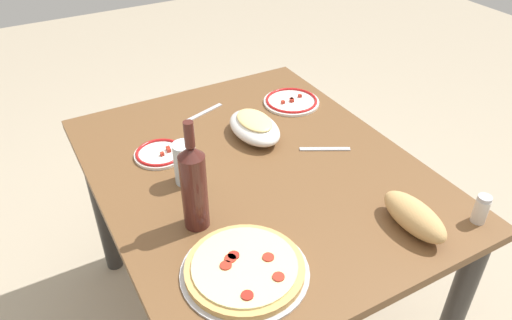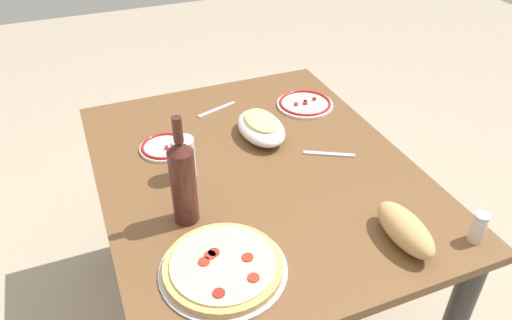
% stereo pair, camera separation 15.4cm
% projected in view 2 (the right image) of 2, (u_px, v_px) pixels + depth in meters
% --- Properties ---
extents(ground_plane, '(8.00, 8.00, 0.00)m').
position_uv_depth(ground_plane, '(256.00, 314.00, 1.99)').
color(ground_plane, tan).
rests_on(ground_plane, ground).
extents(dining_table, '(1.21, 0.97, 0.74)m').
position_uv_depth(dining_table, '(256.00, 197.00, 1.63)').
color(dining_table, brown).
rests_on(dining_table, ground).
extents(pepperoni_pizza, '(0.32, 0.32, 0.03)m').
position_uv_depth(pepperoni_pizza, '(223.00, 267.00, 1.20)').
color(pepperoni_pizza, '#B7B7BC').
rests_on(pepperoni_pizza, dining_table).
extents(baked_pasta_dish, '(0.24, 0.15, 0.08)m').
position_uv_depth(baked_pasta_dish, '(261.00, 126.00, 1.69)').
color(baked_pasta_dish, white).
rests_on(baked_pasta_dish, dining_table).
extents(wine_bottle, '(0.07, 0.07, 0.33)m').
position_uv_depth(wine_bottle, '(183.00, 180.00, 1.29)').
color(wine_bottle, '#471E19').
rests_on(wine_bottle, dining_table).
extents(water_glass, '(0.07, 0.07, 0.13)m').
position_uv_depth(water_glass, '(184.00, 158.00, 1.49)').
color(water_glass, silver).
rests_on(water_glass, dining_table).
extents(side_plate_near, '(0.17, 0.17, 0.02)m').
position_uv_depth(side_plate_near, '(165.00, 147.00, 1.64)').
color(side_plate_near, white).
rests_on(side_plate_near, dining_table).
extents(side_plate_far, '(0.22, 0.22, 0.02)m').
position_uv_depth(side_plate_far, '(305.00, 104.00, 1.89)').
color(side_plate_far, white).
rests_on(side_plate_far, dining_table).
extents(bread_loaf, '(0.22, 0.09, 0.08)m').
position_uv_depth(bread_loaf, '(405.00, 229.00, 1.27)').
color(bread_loaf, tan).
rests_on(bread_loaf, dining_table).
extents(spice_shaker, '(0.04, 0.04, 0.09)m').
position_uv_depth(spice_shaker, '(478.00, 228.00, 1.27)').
color(spice_shaker, silver).
rests_on(spice_shaker, dining_table).
extents(fork_left, '(0.07, 0.17, 0.00)m').
position_uv_depth(fork_left, '(216.00, 110.00, 1.86)').
color(fork_left, '#B7B7BC').
rests_on(fork_left, dining_table).
extents(fork_right, '(0.10, 0.16, 0.00)m').
position_uv_depth(fork_right, '(329.00, 154.00, 1.62)').
color(fork_right, '#B7B7BC').
rests_on(fork_right, dining_table).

